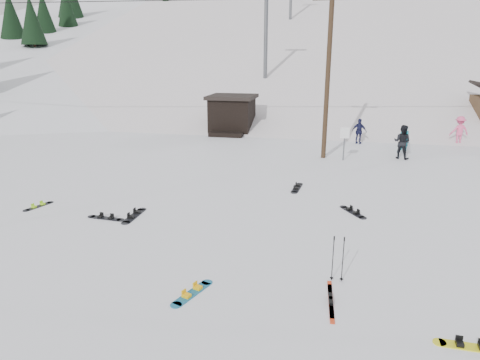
# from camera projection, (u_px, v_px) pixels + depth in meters

# --- Properties ---
(ground) EXTENTS (200.00, 200.00, 0.00)m
(ground) POSITION_uv_depth(u_px,v_px,m) (232.00, 271.00, 11.66)
(ground) COLOR white
(ground) RESTS_ON ground
(ski_slope) EXTENTS (60.00, 85.24, 65.97)m
(ski_slope) POSITION_uv_depth(u_px,v_px,m) (314.00, 172.00, 66.57)
(ski_slope) COLOR white
(ski_slope) RESTS_ON ground
(ridge_left) EXTENTS (47.54, 95.03, 58.38)m
(ridge_left) POSITION_uv_depth(u_px,v_px,m) (81.00, 164.00, 67.16)
(ridge_left) COLOR white
(ridge_left) RESTS_ON ground
(treeline_left) EXTENTS (20.00, 64.00, 10.00)m
(treeline_left) POSITION_uv_depth(u_px,v_px,m) (51.00, 99.00, 56.13)
(treeline_left) COLOR black
(treeline_left) RESTS_ON ground
(treeline_crest) EXTENTS (50.00, 6.00, 10.00)m
(treeline_crest) POSITION_uv_depth(u_px,v_px,m) (325.00, 81.00, 92.18)
(treeline_crest) COLOR black
(treeline_crest) RESTS_ON ski_slope
(utility_pole) EXTENTS (2.00, 0.26, 9.00)m
(utility_pole) POSITION_uv_depth(u_px,v_px,m) (328.00, 73.00, 23.03)
(utility_pole) COLOR #3A2819
(utility_pole) RESTS_ON ground
(trail_sign) EXTENTS (0.50, 0.09, 1.85)m
(trail_sign) POSITION_uv_depth(u_px,v_px,m) (345.00, 138.00, 23.37)
(trail_sign) COLOR #595B60
(trail_sign) RESTS_ON ground
(lift_hut) EXTENTS (3.40, 4.10, 2.75)m
(lift_hut) POSITION_uv_depth(u_px,v_px,m) (232.00, 114.00, 31.91)
(lift_hut) COLOR black
(lift_hut) RESTS_ON ground
(lift_tower_near) EXTENTS (2.20, 0.36, 8.00)m
(lift_tower_near) POSITION_uv_depth(u_px,v_px,m) (266.00, 28.00, 38.34)
(lift_tower_near) COLOR #595B60
(lift_tower_near) RESTS_ON ski_slope
(hero_snowboard) EXTENTS (0.70, 1.43, 0.10)m
(hero_snowboard) POSITION_uv_depth(u_px,v_px,m) (192.00, 293.00, 10.55)
(hero_snowboard) COLOR #176C98
(hero_snowboard) RESTS_ON ground
(hero_skis) EXTENTS (0.21, 1.84, 0.10)m
(hero_skis) POSITION_uv_depth(u_px,v_px,m) (331.00, 300.00, 10.23)
(hero_skis) COLOR #B52F12
(hero_skis) RESTS_ON ground
(ski_poles) EXTENTS (0.34, 0.09, 1.24)m
(ski_poles) POSITION_uv_depth(u_px,v_px,m) (338.00, 258.00, 11.00)
(ski_poles) COLOR black
(ski_poles) RESTS_ON ground
(board_scatter_a) EXTENTS (1.46, 0.36, 0.10)m
(board_scatter_a) POSITION_uv_depth(u_px,v_px,m) (106.00, 218.00, 15.36)
(board_scatter_a) COLOR black
(board_scatter_a) RESTS_ON ground
(board_scatter_b) EXTENTS (0.33, 1.69, 0.12)m
(board_scatter_b) POSITION_uv_depth(u_px,v_px,m) (134.00, 215.00, 15.58)
(board_scatter_b) COLOR black
(board_scatter_b) RESTS_ON ground
(board_scatter_c) EXTENTS (0.55, 1.26, 0.09)m
(board_scatter_c) POSITION_uv_depth(u_px,v_px,m) (38.00, 206.00, 16.56)
(board_scatter_c) COLOR black
(board_scatter_c) RESTS_ON ground
(board_scatter_d) EXTENTS (0.95, 1.32, 0.11)m
(board_scatter_d) POSITION_uv_depth(u_px,v_px,m) (353.00, 212.00, 15.94)
(board_scatter_d) COLOR black
(board_scatter_d) RESTS_ON ground
(board_scatter_e) EXTENTS (1.43, 0.30, 0.10)m
(board_scatter_e) POSITION_uv_depth(u_px,v_px,m) (471.00, 346.00, 8.62)
(board_scatter_e) COLOR #FFFA1C
(board_scatter_e) RESTS_ON ground
(board_scatter_f) EXTENTS (0.42, 1.59, 0.11)m
(board_scatter_f) POSITION_uv_depth(u_px,v_px,m) (297.00, 188.00, 18.79)
(board_scatter_f) COLOR black
(board_scatter_f) RESTS_ON ground
(skier_teal) EXTENTS (0.59, 0.42, 1.54)m
(skier_teal) POSITION_uv_depth(u_px,v_px,m) (405.00, 138.00, 26.00)
(skier_teal) COLOR #0D7283
(skier_teal) RESTS_ON ground
(skier_dark) EXTENTS (1.14, 1.04, 1.91)m
(skier_dark) POSITION_uv_depth(u_px,v_px,m) (402.00, 142.00, 23.88)
(skier_dark) COLOR black
(skier_dark) RESTS_ON ground
(skier_pink) EXTENTS (1.32, 0.95, 1.85)m
(skier_pink) POSITION_uv_depth(u_px,v_px,m) (459.00, 130.00, 27.60)
(skier_pink) COLOR #F4568C
(skier_pink) RESTS_ON ground
(skier_navy) EXTENTS (1.05, 0.72, 1.65)m
(skier_navy) POSITION_uv_depth(u_px,v_px,m) (359.00, 131.00, 27.87)
(skier_navy) COLOR #18193C
(skier_navy) RESTS_ON ground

